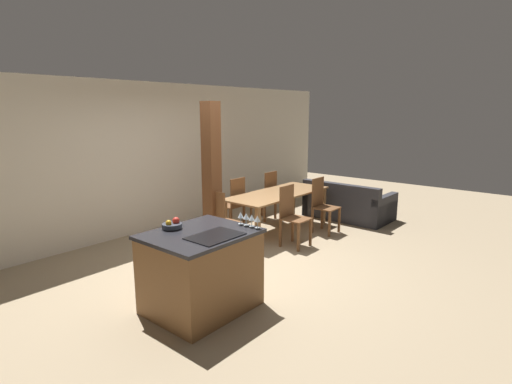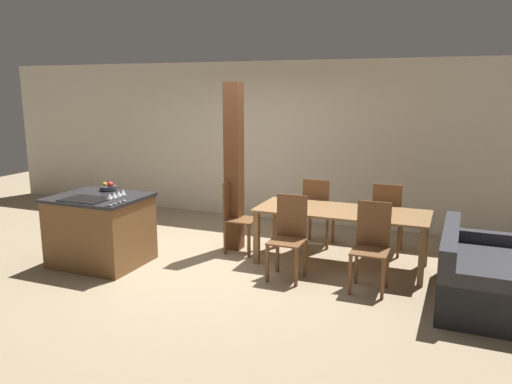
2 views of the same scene
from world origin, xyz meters
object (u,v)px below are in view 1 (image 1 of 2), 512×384
Objects in this scene: dining_chair_far_left at (233,203)px; dining_table at (278,197)px; fruit_bowl at (172,225)px; timber_post at (212,179)px; dining_chair_far_right at (266,195)px; couch at (348,205)px; wine_glass_end at (241,215)px; wine_glass_middle at (252,218)px; kitchen_island at (201,271)px; dining_chair_head_end at (221,220)px; wine_glass_far at (246,217)px; dining_chair_near_right at (323,204)px; dining_chair_near_left at (292,215)px; wine_glass_near at (257,219)px.

dining_table is at bearing 126.82° from dining_chair_far_left.
fruit_bowl is 0.10× the size of timber_post.
dining_chair_far_right reaches higher than couch.
fruit_bowl is 1.56× the size of wine_glass_end.
kitchen_island is at bearing 147.32° from wine_glass_middle.
timber_post is (-0.08, 0.10, 0.65)m from dining_chair_head_end.
wine_glass_far is 0.14× the size of dining_chair_near_right.
dining_chair_near_left is at bearing 90.00° from dining_chair_far_left.
timber_post reaches higher than wine_glass_end.
dining_chair_near_left is 1.30m from dining_chair_far_left.
kitchen_island is at bearing 141.00° from wine_glass_near.
kitchen_island is at bearing 27.35° from dining_chair_far_right.
dining_chair_far_left is at bearing 27.32° from timber_post.
dining_chair_far_left is at bearing 46.08° from wine_glass_far.
timber_post reaches higher than dining_table.
wine_glass_far is 4.21m from couch.
dining_chair_far_left is at bearing 35.99° from kitchen_island.
dining_chair_far_left is (1.92, 1.91, -0.49)m from wine_glass_end.
fruit_bowl is 1.56× the size of wine_glass_far.
wine_glass_middle reaches higher than dining_chair_far_right.
fruit_bowl is at bearing 29.38° from dining_chair_far_left.
kitchen_island is at bearing -169.45° from dining_chair_near_left.
dining_chair_far_right is (2.89, 2.07, -0.49)m from wine_glass_middle.
timber_post is (-2.04, 0.76, 0.65)m from dining_chair_near_right.
kitchen_island is 2.46m from dining_chair_near_left.
dining_chair_near_left is (1.92, 0.77, -0.49)m from wine_glass_middle.
wine_glass_near is 0.14× the size of dining_chair_far_left.
wine_glass_near reaches higher than dining_chair_head_end.
wine_glass_near is 1.00× the size of wine_glass_far.
wine_glass_far is (0.50, -0.24, 0.56)m from kitchen_island.
wine_glass_near is at bearing 147.99° from dining_chair_head_end.
dining_chair_far_left is at bearing 90.00° from dining_chair_near_left.
kitchen_island is 0.68× the size of couch.
wine_glass_middle is 0.08m from wine_glass_far.
wine_glass_middle is at bearing -90.00° from wine_glass_end.
dining_chair_far_right is (0.98, 1.30, 0.00)m from dining_chair_near_left.
dining_chair_near_right is 0.43× the size of timber_post.
timber_post is at bearing 79.26° from couch.
wine_glass_near and wine_glass_far have the same top height.
timber_post is at bearing 60.70° from wine_glass_middle.
wine_glass_far is at bearing -43.35° from fruit_bowl.
wine_glass_end is 2.74m from dining_table.
dining_chair_near_right and dining_chair_head_end have the same top height.
dining_chair_near_right is (3.39, 0.45, 0.07)m from kitchen_island.
fruit_bowl reaches higher than kitchen_island.
wine_glass_near is 0.14× the size of dining_chair_near_right.
dining_chair_far_right is 2.06m from dining_chair_head_end.
dining_chair_near_right is at bearing 90.00° from dining_chair_far_right.
wine_glass_end is 3.50m from dining_chair_far_right.
fruit_bowl reaches higher than dining_chair_far_left.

